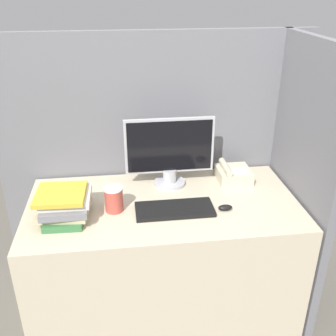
{
  "coord_description": "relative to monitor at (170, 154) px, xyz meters",
  "views": [
    {
      "loc": [
        -0.2,
        -1.39,
        1.78
      ],
      "look_at": [
        0.03,
        0.39,
        0.9
      ],
      "focal_mm": 42.0,
      "sensor_mm": 36.0,
      "label": 1
    }
  ],
  "objects": [
    {
      "name": "desk",
      "position": [
        -0.06,
        -0.2,
        -0.55
      ],
      "size": [
        1.41,
        0.71,
        0.72
      ],
      "color": "beige",
      "rests_on": "ground_plane"
    },
    {
      "name": "keyboard",
      "position": [
        -0.01,
        -0.29,
        -0.18
      ],
      "size": [
        0.39,
        0.17,
        0.02
      ],
      "color": "black",
      "rests_on": "desk"
    },
    {
      "name": "cubicle_panel_right",
      "position": [
        0.68,
        -0.17,
        -0.14
      ],
      "size": [
        0.04,
        0.77,
        1.54
      ],
      "color": "slate",
      "rests_on": "ground_plane"
    },
    {
      "name": "mouse",
      "position": [
        0.24,
        -0.31,
        -0.17
      ],
      "size": [
        0.07,
        0.04,
        0.03
      ],
      "color": "black",
      "rests_on": "desk"
    },
    {
      "name": "desk_telephone",
      "position": [
        0.37,
        -0.0,
        -0.15
      ],
      "size": [
        0.19,
        0.19,
        0.11
      ],
      "color": "beige",
      "rests_on": "desk"
    },
    {
      "name": "cubicle_panel_rear",
      "position": [
        -0.06,
        0.19,
        -0.14
      ],
      "size": [
        1.81,
        0.04,
        1.54
      ],
      "color": "slate",
      "rests_on": "ground_plane"
    },
    {
      "name": "book_stack",
      "position": [
        -0.55,
        -0.27,
        -0.12
      ],
      "size": [
        0.26,
        0.29,
        0.14
      ],
      "color": "#38723F",
      "rests_on": "desk"
    },
    {
      "name": "monitor",
      "position": [
        0.0,
        0.0,
        0.0
      ],
      "size": [
        0.49,
        0.17,
        0.39
      ],
      "color": "#B7B7BC",
      "rests_on": "desk"
    },
    {
      "name": "coffee_cup",
      "position": [
        -0.31,
        -0.24,
        -0.12
      ],
      "size": [
        0.1,
        0.1,
        0.13
      ],
      "color": "#BF4C3F",
      "rests_on": "desk"
    }
  ]
}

